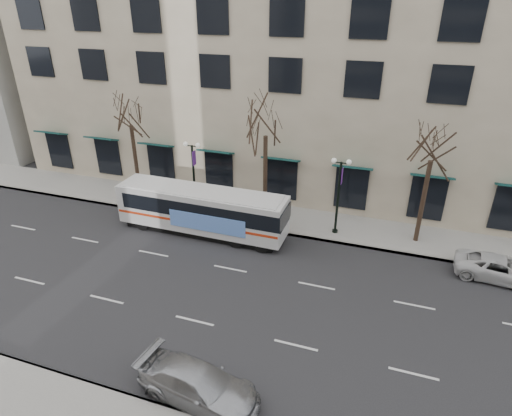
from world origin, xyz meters
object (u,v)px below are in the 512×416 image
at_px(lamp_post_left, 194,174).
at_px(silver_car, 199,384).
at_px(tree_far_right, 434,145).
at_px(city_bus, 203,210).
at_px(white_pickup, 500,268).
at_px(tree_far_left, 129,112).
at_px(lamp_post_right, 339,193).
at_px(tree_far_mid, 266,121).

height_order(lamp_post_left, silver_car, lamp_post_left).
xyz_separation_m(lamp_post_left, silver_car, (7.12, -14.40, -2.23)).
xyz_separation_m(tree_far_right, silver_car, (-7.87, -15.00, -5.71)).
xyz_separation_m(city_bus, white_pickup, (17.53, 0.52, -1.01)).
bearing_deg(tree_far_left, lamp_post_left, -6.83).
bearing_deg(white_pickup, lamp_post_left, 88.80).
relative_size(lamp_post_left, silver_car, 1.06).
relative_size(tree_far_left, silver_car, 1.69).
relative_size(lamp_post_right, city_bus, 0.47).
height_order(city_bus, silver_car, city_bus).
height_order(tree_far_right, lamp_post_right, tree_far_right).
bearing_deg(lamp_post_left, white_pickup, -5.91).
bearing_deg(lamp_post_right, white_pickup, -12.12).
xyz_separation_m(tree_far_mid, city_bus, (-3.21, -3.12, -5.25)).
relative_size(tree_far_left, lamp_post_left, 1.60).
relative_size(tree_far_mid, lamp_post_right, 1.64).
bearing_deg(tree_far_mid, tree_far_left, -180.00).
bearing_deg(lamp_post_right, tree_far_right, 6.85).
relative_size(lamp_post_right, silver_car, 1.06).
distance_m(tree_far_mid, lamp_post_right, 6.41).
bearing_deg(silver_car, lamp_post_left, 33.67).
distance_m(lamp_post_right, white_pickup, 9.80).
distance_m(tree_far_left, white_pickup, 25.20).
bearing_deg(silver_car, tree_far_right, -20.32).
bearing_deg(city_bus, lamp_post_left, 126.01).
height_order(tree_far_mid, tree_far_right, tree_far_mid).
height_order(tree_far_mid, white_pickup, tree_far_mid).
relative_size(silver_car, white_pickup, 1.06).
bearing_deg(tree_far_right, silver_car, -117.70).
bearing_deg(silver_car, tree_far_mid, 15.44).
relative_size(tree_far_mid, white_pickup, 1.84).
relative_size(tree_far_right, lamp_post_right, 1.55).
relative_size(lamp_post_left, lamp_post_right, 1.00).
bearing_deg(lamp_post_left, tree_far_mid, 6.85).
distance_m(lamp_post_right, city_bus, 8.69).
bearing_deg(tree_far_mid, city_bus, -135.83).
bearing_deg(tree_far_left, silver_car, -51.05).
bearing_deg(tree_far_left, lamp_post_right, -2.29).
relative_size(tree_far_left, white_pickup, 1.79).
height_order(lamp_post_left, city_bus, lamp_post_left).
xyz_separation_m(tree_far_mid, tree_far_right, (10.00, -0.00, -0.48)).
distance_m(tree_far_left, lamp_post_left, 6.29).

